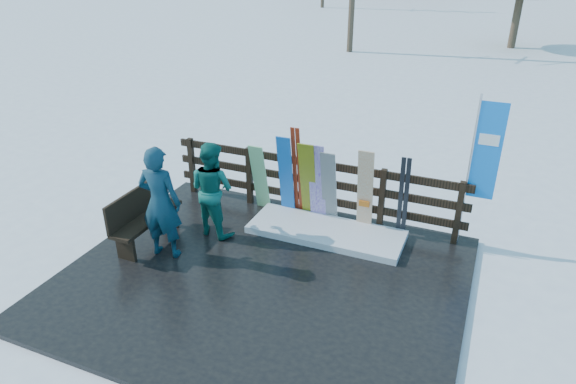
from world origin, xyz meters
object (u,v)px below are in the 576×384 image
at_px(snowboard_1, 260,178).
at_px(snowboard_5, 365,191).
at_px(person_front, 160,203).
at_px(rental_flag, 482,157).
at_px(snowboard_0, 286,176).
at_px(snowboard_4, 329,188).
at_px(snowboard_3, 317,183).
at_px(bench, 143,214).
at_px(snowboard_2, 308,182).
at_px(person_back, 212,189).

bearing_deg(snowboard_1, snowboard_5, 0.00).
relative_size(snowboard_5, person_front, 0.83).
distance_m(rental_flag, person_front, 5.14).
relative_size(snowboard_0, rental_flag, 0.62).
bearing_deg(rental_flag, snowboard_4, -173.64).
bearing_deg(snowboard_1, snowboard_4, -0.00).
bearing_deg(rental_flag, snowboard_5, -171.32).
bearing_deg(rental_flag, person_front, -153.82).
height_order(snowboard_3, snowboard_5, snowboard_5).
height_order(snowboard_4, rental_flag, rental_flag).
bearing_deg(rental_flag, snowboard_0, -175.26).
distance_m(snowboard_3, rental_flag, 2.79).
relative_size(bench, rental_flag, 0.58).
bearing_deg(snowboard_4, snowboard_5, 0.00).
bearing_deg(bench, snowboard_0, 43.53).
distance_m(snowboard_5, rental_flag, 1.97).
xyz_separation_m(snowboard_0, rental_flag, (3.25, 0.27, 0.80)).
xyz_separation_m(snowboard_2, snowboard_3, (0.17, 0.00, -0.00)).
height_order(bench, rental_flag, rental_flag).
relative_size(snowboard_2, snowboard_4, 1.07).
height_order(snowboard_1, snowboard_4, snowboard_4).
bearing_deg(snowboard_1, snowboard_0, -0.00).
height_order(snowboard_2, person_back, person_back).
distance_m(snowboard_1, rental_flag, 3.90).
xyz_separation_m(snowboard_1, person_front, (-0.79, -1.98, 0.26)).
bearing_deg(snowboard_2, rental_flag, 5.47).
relative_size(snowboard_4, person_front, 0.78).
bearing_deg(snowboard_5, snowboard_1, -180.00).
distance_m(snowboard_5, person_back, 2.63).
height_order(snowboard_1, snowboard_5, snowboard_5).
bearing_deg(snowboard_3, snowboard_2, 180.00).
bearing_deg(snowboard_5, snowboard_3, -180.00).
relative_size(snowboard_0, person_front, 0.86).
bearing_deg(snowboard_0, person_front, -123.67).
relative_size(snowboard_2, person_back, 0.94).
bearing_deg(snowboard_1, person_front, -111.68).
bearing_deg(snowboard_1, rental_flag, 4.08).
height_order(snowboard_0, snowboard_4, snowboard_0).
bearing_deg(rental_flag, person_back, -162.48).
bearing_deg(snowboard_0, snowboard_5, 0.00).
relative_size(snowboard_0, snowboard_5, 1.03).
bearing_deg(bench, snowboard_2, 37.63).
xyz_separation_m(snowboard_0, snowboard_1, (-0.53, 0.00, -0.12)).
distance_m(snowboard_0, snowboard_2, 0.43).
distance_m(bench, snowboard_1, 2.23).
relative_size(bench, snowboard_3, 0.96).
height_order(snowboard_1, snowboard_3, snowboard_3).
height_order(snowboard_0, snowboard_3, snowboard_0).
xyz_separation_m(snowboard_3, person_front, (-1.92, -1.98, 0.17)).
height_order(bench, snowboard_1, snowboard_1).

